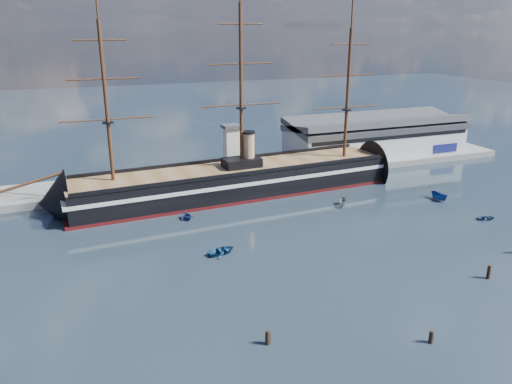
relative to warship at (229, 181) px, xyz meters
name	(u,v)px	position (x,y,z in m)	size (l,w,h in m)	color
ground	(264,219)	(2.12, -20.00, -4.04)	(600.00, 600.00, 0.00)	#1B2833
quay	(250,175)	(12.12, 16.00, -4.04)	(180.00, 18.00, 2.00)	slate
warehouse	(375,136)	(60.12, 20.00, 3.95)	(63.00, 21.00, 11.60)	#B7BABC
quay_tower	(231,149)	(5.12, 13.00, 5.72)	(5.00, 5.00, 15.00)	silver
warship	(229,181)	(0.00, 0.00, 0.00)	(113.33, 21.51, 53.94)	black
motorboat_b	(222,253)	(-12.92, -34.49, -4.04)	(3.76, 1.50, 1.76)	navy
motorboat_c	(343,206)	(24.80, -18.67, -4.04)	(5.70, 2.09, 2.28)	gray
motorboat_d	(187,219)	(-15.10, -13.30, -4.04)	(6.64, 2.88, 2.43)	navy
motorboat_e	(486,220)	(52.10, -39.47, -4.04)	(2.66, 1.06, 1.24)	navy
motorboat_f	(439,200)	(51.18, -23.94, -4.04)	(6.38, 2.34, 2.55)	navy
piling_near_left	(267,344)	(-15.91, -66.25, -4.04)	(0.64, 0.64, 2.95)	black
piling_near_mid	(430,343)	(6.64, -74.59, -4.04)	(0.64, 0.64, 2.68)	black
piling_near_right	(488,279)	(29.71, -62.42, -4.04)	(0.64, 0.64, 3.38)	black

